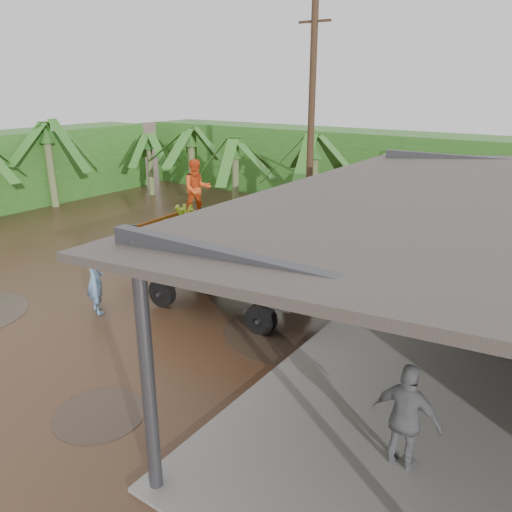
# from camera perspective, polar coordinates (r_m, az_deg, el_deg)

# --- Properties ---
(ground) EXTENTS (100.00, 100.00, 0.00)m
(ground) POSITION_cam_1_polar(r_m,az_deg,el_deg) (13.93, -15.73, -6.41)
(ground) COLOR black
(ground) RESTS_ON ground
(hedge_north) EXTENTS (22.00, 3.00, 3.60)m
(hedge_north) POSITION_cam_1_polar(r_m,az_deg,el_deg) (26.92, 8.13, 10.35)
(hedge_north) COLOR #2D661E
(hedge_north) RESTS_ON ground
(banana_trailer) EXTENTS (6.68, 2.63, 3.85)m
(banana_trailer) POSITION_cam_1_polar(r_m,az_deg,el_deg) (13.44, -3.15, 0.05)
(banana_trailer) COLOR #AA5C18
(banana_trailer) RESTS_ON ground
(man_blue) EXTENTS (0.78, 0.64, 1.85)m
(man_blue) POSITION_cam_1_polar(r_m,az_deg,el_deg) (13.84, -17.94, -2.62)
(man_blue) COLOR #6994BF
(man_blue) RESTS_ON ground
(man_grey) EXTENTS (1.11, 0.49, 1.87)m
(man_grey) POSITION_cam_1_polar(r_m,az_deg,el_deg) (8.42, 16.80, -17.41)
(man_grey) COLOR slate
(man_grey) RESTS_ON ground
(utility_pole) EXTENTS (1.20, 0.24, 8.41)m
(utility_pole) POSITION_cam_1_polar(r_m,az_deg,el_deg) (18.33, 6.29, 14.11)
(utility_pole) COLOR #47301E
(utility_pole) RESTS_ON ground
(banana_plants) EXTENTS (25.07, 20.50, 4.25)m
(banana_plants) POSITION_cam_1_polar(r_m,az_deg,el_deg) (21.59, -5.44, 8.43)
(banana_plants) COLOR #2D661E
(banana_plants) RESTS_ON ground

